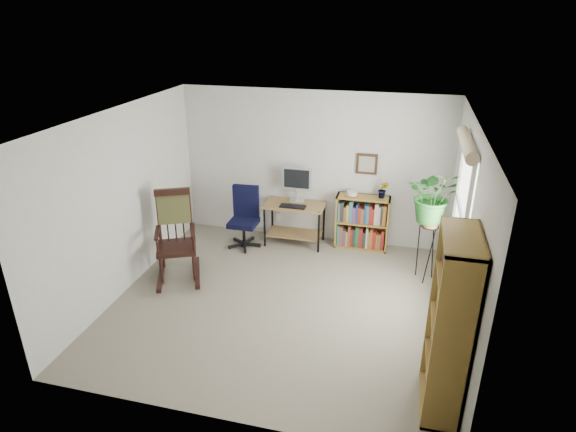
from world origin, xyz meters
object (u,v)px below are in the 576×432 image
(tall_bookshelf, at_px, (450,326))
(desk, at_px, (295,224))
(office_chair, at_px, (243,218))
(rocking_chair, at_px, (175,236))
(low_bookshelf, at_px, (362,222))

(tall_bookshelf, bearing_deg, desk, 125.66)
(office_chair, distance_m, rocking_chair, 1.27)
(low_bookshelf, xyz_separation_m, tall_bookshelf, (1.09, -3.10, 0.46))
(desk, relative_size, low_bookshelf, 1.09)
(desk, height_order, office_chair, office_chair)
(rocking_chair, bearing_deg, low_bookshelf, 8.08)
(tall_bookshelf, bearing_deg, rocking_chair, 155.89)
(office_chair, relative_size, low_bookshelf, 1.14)
(desk, xyz_separation_m, low_bookshelf, (1.05, 0.12, 0.09))
(low_bookshelf, height_order, tall_bookshelf, tall_bookshelf)
(desk, xyz_separation_m, tall_bookshelf, (2.14, -2.98, 0.56))
(desk, bearing_deg, tall_bookshelf, -54.34)
(rocking_chair, relative_size, low_bookshelf, 1.47)
(office_chair, distance_m, low_bookshelf, 1.85)
(desk, bearing_deg, rocking_chair, -133.18)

